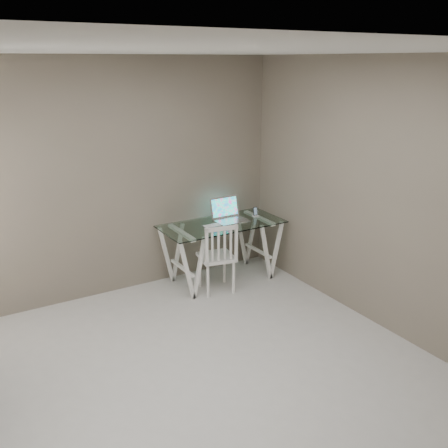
# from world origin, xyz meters

# --- Properties ---
(room) EXTENTS (4.50, 4.52, 2.71)m
(room) POSITION_xyz_m (-0.06, 0.02, 1.72)
(room) COLOR #B3B1AC
(room) RESTS_ON ground
(desk) EXTENTS (1.50, 0.70, 0.75)m
(desk) POSITION_xyz_m (1.16, 1.85, 0.38)
(desk) COLOR silver
(desk) RESTS_ON ground
(chair) EXTENTS (0.46, 0.46, 0.86)m
(chair) POSITION_xyz_m (0.95, 1.57, 0.47)
(chair) COLOR white
(chair) RESTS_ON ground
(laptop) EXTENTS (0.39, 0.34, 0.27)m
(laptop) POSITION_xyz_m (1.31, 1.93, 0.81)
(laptop) COLOR silver
(laptop) RESTS_ON desk
(keyboard) EXTENTS (0.28, 0.12, 0.01)m
(keyboard) POSITION_xyz_m (1.04, 1.83, 0.75)
(keyboard) COLOR silver
(keyboard) RESTS_ON desk
(mouse) EXTENTS (0.10, 0.06, 0.03)m
(mouse) POSITION_xyz_m (1.17, 1.59, 0.76)
(mouse) COLOR white
(mouse) RESTS_ON desk
(phone_dock) EXTENTS (0.06, 0.06, 0.12)m
(phone_dock) POSITION_xyz_m (1.68, 1.88, 0.78)
(phone_dock) COLOR white
(phone_dock) RESTS_ON desk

